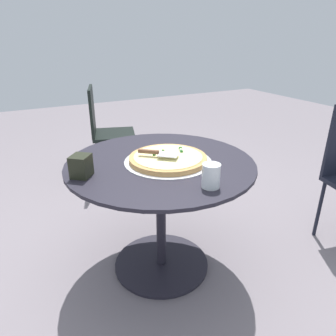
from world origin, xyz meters
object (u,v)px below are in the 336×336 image
Objects in this scene: patio_table at (161,192)px; pizza_server at (158,153)px; drinking_cup at (211,176)px; patio_chair_far at (105,127)px; pizza_on_tray at (168,159)px; napkin_dispenser at (81,166)px.

patio_table is 5.19× the size of pizza_server.
drinking_cup is 0.12× the size of patio_chair_far.
pizza_server reaches higher than patio_table.
pizza_server is (0.01, 0.05, 0.04)m from pizza_on_tray.
pizza_on_tray is at bearing 4.84° from drinking_cup.
drinking_cup is 0.60m from napkin_dispenser.
pizza_on_tray is 4.39× the size of napkin_dispenser.
pizza_on_tray is at bearing -124.42° from patio_table.
pizza_on_tray is 4.26× the size of drinking_cup.
patio_table is 0.24m from pizza_server.
patio_chair_far is at bearing -4.21° from patio_table.
patio_chair_far is (1.37, -0.51, -0.23)m from napkin_dispenser.
patio_chair_far reaches higher than patio_table.
pizza_on_tray is 2.40× the size of pizza_server.
patio_table is 9.51× the size of napkin_dispenser.
pizza_on_tray is at bearing -53.26° from napkin_dispenser.
patio_table is 0.48m from napkin_dispenser.
napkin_dispenser is (0.00, 0.41, 0.24)m from patio_table.
drinking_cup is at bearing -170.40° from patio_table.
patio_chair_far reaches higher than pizza_server.
pizza_server is 0.37m from drinking_cup.
patio_table is at bearing -57.54° from pizza_server.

